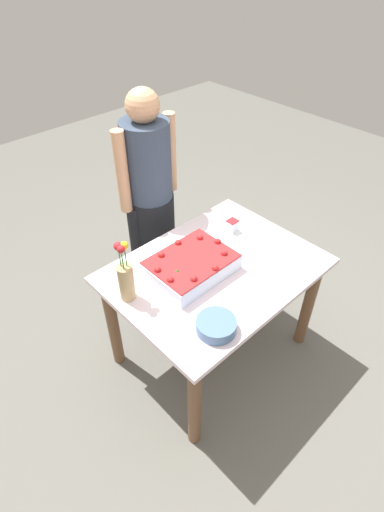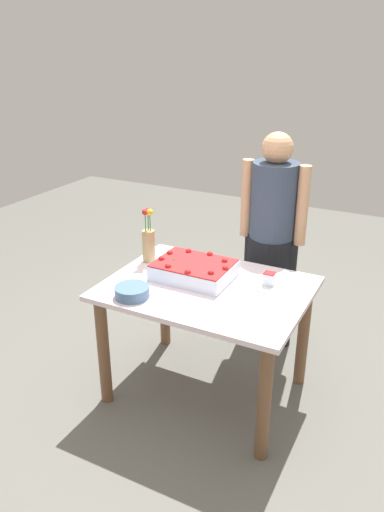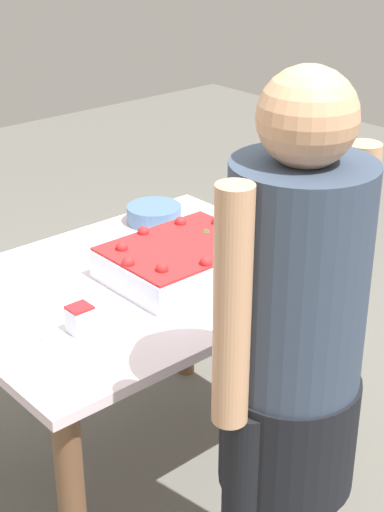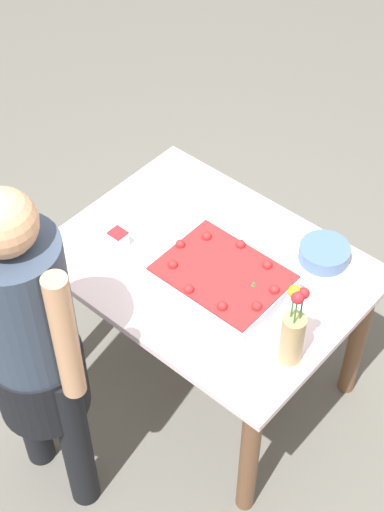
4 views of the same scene
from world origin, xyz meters
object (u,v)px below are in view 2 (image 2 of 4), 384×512
at_px(fruit_bowl, 132,292).
at_px(person_standing, 272,229).
at_px(cake_knife, 258,310).
at_px(flower_vase, 149,241).
at_px(serving_plate_with_slice, 269,283).
at_px(sheet_cake, 194,270).

xyz_separation_m(fruit_bowl, person_standing, (0.43, 1.03, 0.10)).
bearing_deg(cake_knife, flower_vase, 104.35).
relative_size(cake_knife, flower_vase, 0.53).
bearing_deg(fruit_bowl, flower_vase, 110.80).
relative_size(serving_plate_with_slice, fruit_bowl, 1.09).
bearing_deg(serving_plate_with_slice, person_standing, 107.73).
bearing_deg(person_standing, serving_plate_with_slice, 17.73).
bearing_deg(flower_vase, serving_plate_with_slice, 0.77).
distance_m(fruit_bowl, person_standing, 1.12).
xyz_separation_m(cake_knife, fruit_bowl, (-0.66, -0.17, 0.03)).
bearing_deg(sheet_cake, fruit_bowl, -116.94).
xyz_separation_m(serving_plate_with_slice, cake_knife, (0.04, -0.29, -0.02)).
relative_size(sheet_cake, fruit_bowl, 2.33).
relative_size(serving_plate_with_slice, person_standing, 0.14).
bearing_deg(fruit_bowl, sheet_cake, 63.06).
bearing_deg(sheet_cake, person_standing, 69.42).
relative_size(cake_knife, fruit_bowl, 0.96).
relative_size(serving_plate_with_slice, flower_vase, 0.60).
xyz_separation_m(flower_vase, fruit_bowl, (0.17, -0.45, -0.10)).
bearing_deg(serving_plate_with_slice, cake_knife, -81.26).
xyz_separation_m(serving_plate_with_slice, flower_vase, (-0.79, -0.01, 0.11)).
bearing_deg(cake_knife, serving_plate_with_slice, 41.79).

